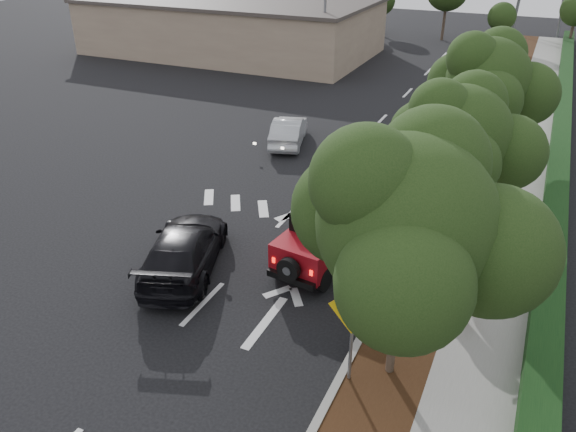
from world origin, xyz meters
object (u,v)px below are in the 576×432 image
Objects in this scene: red_jeep at (324,235)px; silver_suv_ahead at (412,159)px; black_suv_oncoming at (184,249)px; speed_hump_sign at (352,323)px.

red_jeep reaches higher than silver_suv_ahead.
black_suv_oncoming is 1.94× the size of speed_hump_sign.
red_jeep is 1.52× the size of speed_hump_sign.
silver_suv_ahead is 1.83× the size of speed_hump_sign.
silver_suv_ahead is at bearing 104.15° from speed_hump_sign.
black_suv_oncoming is at bearing -143.00° from red_jeep.
red_jeep is 0.83× the size of silver_suv_ahead.
speed_hump_sign is at bearing -85.36° from silver_suv_ahead.
speed_hump_sign is at bearing -54.70° from red_jeep.
silver_suv_ahead is at bearing 91.28° from red_jeep.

